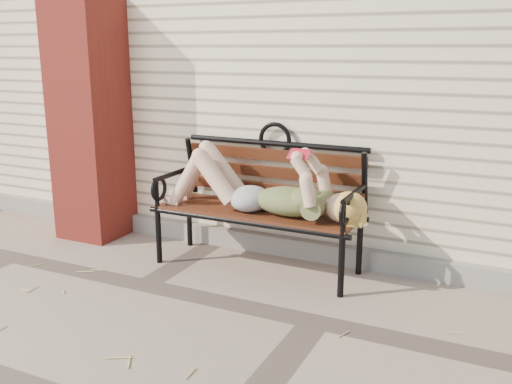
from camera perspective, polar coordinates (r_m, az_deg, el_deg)
The scene contains 7 objects.
ground at distance 3.52m, azimuth 5.97°, elevation -12.77°, with size 80.00×80.00×0.00m, color gray.
house_wall at distance 6.05m, azimuth 16.25°, elevation 12.81°, with size 8.00×4.00×3.00m, color #F4E3BF.
foundation_strip at distance 4.34m, azimuth 10.36°, elevation -6.48°, with size 8.00×0.10×0.15m, color gray.
brick_pillar at distance 5.02m, azimuth -16.24°, elevation 6.89°, with size 0.50×0.50×2.00m, color #AB2F26.
garden_bench at distance 4.19m, azimuth 0.65°, elevation 0.39°, with size 1.63×0.65×1.05m.
reading_woman at distance 4.06m, azimuth 0.05°, elevation 0.46°, with size 1.53×0.35×0.48m.
straw_scatter at distance 3.32m, azimuth -0.70°, elevation -14.30°, with size 2.94×1.52×0.01m.
Camera 1 is at (1.02, -2.97, 1.59)m, focal length 40.00 mm.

